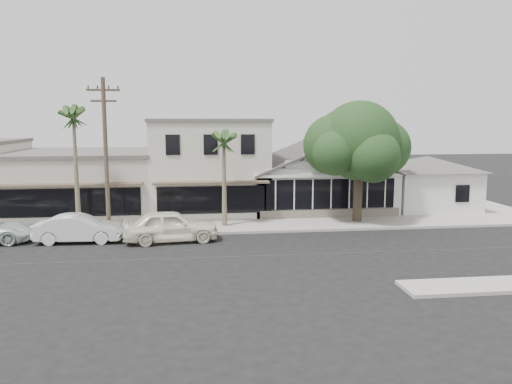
{
  "coord_description": "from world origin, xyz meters",
  "views": [
    {
      "loc": [
        -4.11,
        -23.72,
        6.63
      ],
      "look_at": [
        -0.37,
        6.0,
        2.33
      ],
      "focal_mm": 35.0,
      "sensor_mm": 36.0,
      "label": 1
    }
  ],
  "objects": [
    {
      "name": "palm_mid",
      "position": [
        -11.0,
        6.69,
        6.73
      ],
      "size": [
        2.39,
        2.39,
        7.8
      ],
      "color": "#726651",
      "rests_on": "ground"
    },
    {
      "name": "palm_east",
      "position": [
        -2.26,
        6.72,
        5.41
      ],
      "size": [
        2.7,
        2.7,
        6.38
      ],
      "color": "#726651",
      "rests_on": "ground"
    },
    {
      "name": "utility_pole",
      "position": [
        -9.0,
        5.2,
        4.79
      ],
      "size": [
        1.8,
        0.24,
        9.0
      ],
      "color": "brown",
      "rests_on": "ground"
    },
    {
      "name": "ground",
      "position": [
        0.0,
        0.0,
        0.0
      ],
      "size": [
        140.0,
        140.0,
        0.0
      ],
      "primitive_type": "plane",
      "color": "black",
      "rests_on": "ground"
    },
    {
      "name": "car_0",
      "position": [
        -5.4,
        3.55,
        0.88
      ],
      "size": [
        5.34,
        2.6,
        1.76
      ],
      "primitive_type": "imported",
      "rotation": [
        0.0,
        0.0,
        1.68
      ],
      "color": "white",
      "rests_on": "ground"
    },
    {
      "name": "corner_shop",
      "position": [
        5.0,
        12.47,
        2.62
      ],
      "size": [
        10.4,
        8.6,
        5.1
      ],
      "color": "silver",
      "rests_on": "ground"
    },
    {
      "name": "row_building_near",
      "position": [
        -3.0,
        13.5,
        3.25
      ],
      "size": [
        8.0,
        10.0,
        6.5
      ],
      "primitive_type": "cube",
      "color": "silver",
      "rests_on": "ground"
    },
    {
      "name": "side_cottage",
      "position": [
        13.2,
        11.5,
        1.5
      ],
      "size": [
        6.0,
        6.0,
        3.0
      ],
      "primitive_type": "cube",
      "color": "silver",
      "rests_on": "ground"
    },
    {
      "name": "shade_tree",
      "position": [
        6.33,
        7.28,
        5.2
      ],
      "size": [
        7.12,
        6.44,
        7.9
      ],
      "rotation": [
        0.0,
        0.0,
        -0.31
      ],
      "color": "#3F3426",
      "rests_on": "ground"
    },
    {
      "name": "row_building_midnear",
      "position": [
        -12.0,
        13.5,
        2.1
      ],
      "size": [
        10.0,
        10.0,
        4.2
      ],
      "primitive_type": "cube",
      "color": "beige",
      "rests_on": "ground"
    },
    {
      "name": "car_1",
      "position": [
        -10.4,
        4.02,
        0.77
      ],
      "size": [
        4.71,
        1.77,
        1.54
      ],
      "primitive_type": "imported",
      "rotation": [
        0.0,
        0.0,
        1.54
      ],
      "color": "silver",
      "rests_on": "ground"
    },
    {
      "name": "sidewalk_north",
      "position": [
        -8.0,
        6.75,
        0.07
      ],
      "size": [
        90.0,
        3.5,
        0.15
      ],
      "primitive_type": "cube",
      "color": "#9E9991",
      "rests_on": "ground"
    }
  ]
}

